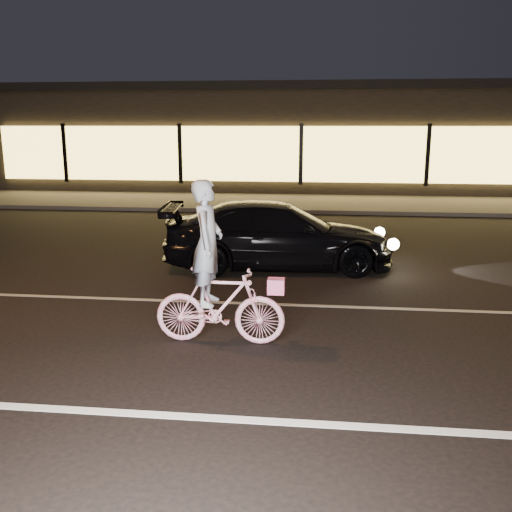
# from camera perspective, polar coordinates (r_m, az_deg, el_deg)

# --- Properties ---
(ground) EXTENTS (90.00, 90.00, 0.00)m
(ground) POSITION_cam_1_polar(r_m,az_deg,el_deg) (6.87, -0.38, -9.97)
(ground) COLOR black
(ground) RESTS_ON ground
(lane_stripe_near) EXTENTS (60.00, 0.12, 0.01)m
(lane_stripe_near) POSITION_cam_1_polar(r_m,az_deg,el_deg) (5.53, -2.32, -15.99)
(lane_stripe_near) COLOR silver
(lane_stripe_near) RESTS_ON ground
(lane_stripe_far) EXTENTS (60.00, 0.10, 0.01)m
(lane_stripe_far) POSITION_cam_1_polar(r_m,az_deg,el_deg) (8.73, 1.20, -4.83)
(lane_stripe_far) COLOR gray
(lane_stripe_far) RESTS_ON ground
(sidewalk) EXTENTS (30.00, 4.00, 0.12)m
(sidewalk) POSITION_cam_1_polar(r_m,az_deg,el_deg) (19.46, 4.24, 5.30)
(sidewalk) COLOR #383533
(sidewalk) RESTS_ON ground
(storefront) EXTENTS (25.40, 8.42, 4.20)m
(storefront) POSITION_cam_1_polar(r_m,az_deg,el_deg) (25.25, 4.90, 11.82)
(storefront) COLOR black
(storefront) RESTS_ON ground
(cyclist) EXTENTS (1.63, 0.56, 2.05)m
(cyclist) POSITION_cam_1_polar(r_m,az_deg,el_deg) (7.04, -3.97, -3.11)
(cyclist) COLOR #FF5482
(cyclist) RESTS_ON ground
(sedan) EXTENTS (4.49, 2.25, 1.25)m
(sedan) POSITION_cam_1_polar(r_m,az_deg,el_deg) (10.81, 2.22, 2.08)
(sedan) COLOR black
(sedan) RESTS_ON ground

